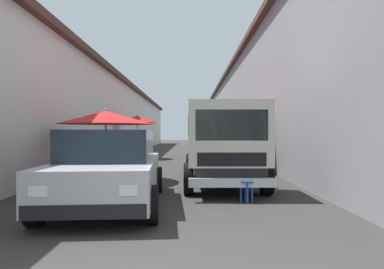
{
  "coord_description": "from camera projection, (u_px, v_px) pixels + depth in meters",
  "views": [
    {
      "loc": [
        -2.08,
        -0.56,
        1.4
      ],
      "look_at": [
        8.46,
        -0.61,
        1.34
      ],
      "focal_mm": 30.42,
      "sensor_mm": 36.0,
      "label": 1
    }
  ],
  "objects": [
    {
      "name": "building_right_concrete",
      "position": [
        305.0,
        103.0,
        17.85
      ],
      "size": [
        49.8,
        7.5,
        6.02
      ],
      "color": "gray",
      "rests_on": "ground"
    },
    {
      "name": "delivery_truck",
      "position": [
        224.0,
        147.0,
        8.0
      ],
      "size": [
        4.92,
        1.98,
        2.08
      ],
      "color": "black",
      "rests_on": "ground"
    },
    {
      "name": "vendor_in_shade",
      "position": [
        237.0,
        143.0,
        13.63
      ],
      "size": [
        0.63,
        0.32,
        1.64
      ],
      "color": "#665B4C",
      "rests_on": "ground"
    },
    {
      "name": "fruit_stall_near_left",
      "position": [
        222.0,
        126.0,
        17.95
      ],
      "size": [
        2.26,
        2.26,
        2.4
      ],
      "color": "#9E9EA3",
      "rests_on": "ground"
    },
    {
      "name": "parked_scooter",
      "position": [
        214.0,
        154.0,
        14.16
      ],
      "size": [
        1.65,
        0.65,
        1.14
      ],
      "color": "black",
      "rests_on": "ground"
    },
    {
      "name": "hatchback_car",
      "position": [
        111.0,
        167.0,
        6.26
      ],
      "size": [
        4.02,
        2.14,
        1.45
      ],
      "color": "#ADAFB5",
      "rests_on": "ground"
    },
    {
      "name": "fruit_stall_mid_lane",
      "position": [
        239.0,
        122.0,
        11.94
      ],
      "size": [
        2.47,
        2.47,
        2.35
      ],
      "color": "#9E9EA3",
      "rests_on": "ground"
    },
    {
      "name": "building_left_whitewash",
      "position": [
        55.0,
        116.0,
        17.79
      ],
      "size": [
        49.8,
        7.5,
        4.57
      ],
      "color": "silver",
      "rests_on": "ground"
    },
    {
      "name": "vendor_by_crates",
      "position": [
        219.0,
        142.0,
        14.93
      ],
      "size": [
        0.29,
        0.64,
        1.64
      ],
      "color": "navy",
      "rests_on": "ground"
    },
    {
      "name": "ground",
      "position": [
        179.0,
        162.0,
        15.58
      ],
      "size": [
        90.0,
        90.0,
        0.0
      ],
      "primitive_type": "plane",
      "color": "#33302D"
    },
    {
      "name": "plastic_stool",
      "position": [
        246.0,
        186.0,
        6.52
      ],
      "size": [
        0.3,
        0.3,
        0.43
      ],
      "color": "#194CB2",
      "rests_on": "ground"
    },
    {
      "name": "fruit_stall_far_right",
      "position": [
        106.0,
        125.0,
        9.17
      ],
      "size": [
        2.69,
        2.69,
        2.09
      ],
      "color": "#9E9EA3",
      "rests_on": "ground"
    },
    {
      "name": "fruit_stall_far_left",
      "position": [
        138.0,
        125.0,
        17.27
      ],
      "size": [
        2.15,
        2.15,
        2.37
      ],
      "color": "#9E9EA3",
      "rests_on": "ground"
    }
  ]
}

